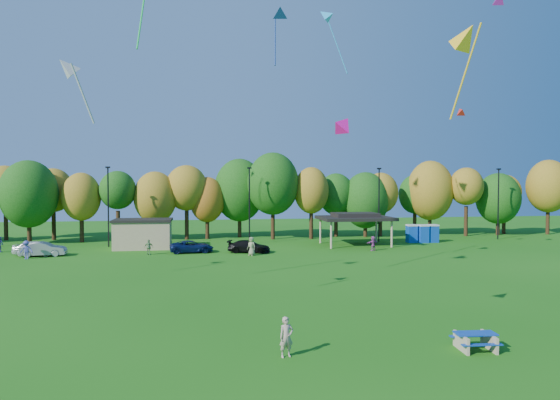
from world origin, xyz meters
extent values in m
plane|color=#19600F|center=(0.00, 0.00, 0.00)|extent=(160.00, 160.00, 0.00)
cylinder|color=black|center=(-28.03, 48.93, 2.06)|extent=(0.50, 0.50, 4.12)
ellipsoid|color=olive|center=(-28.03, 48.93, 6.86)|extent=(4.78, 4.78, 5.18)
cylinder|color=black|center=(-23.75, 44.20, 1.78)|extent=(0.50, 0.50, 3.56)
ellipsoid|color=#144C0F|center=(-23.75, 44.20, 5.94)|extent=(6.62, 6.62, 8.00)
cylinder|color=black|center=(-22.13, 48.25, 1.90)|extent=(0.50, 0.50, 3.79)
ellipsoid|color=olive|center=(-22.13, 48.25, 6.32)|extent=(4.94, 4.94, 5.58)
cylinder|color=black|center=(-18.02, 45.01, 1.67)|extent=(0.50, 0.50, 3.34)
ellipsoid|color=olive|center=(-18.02, 45.01, 5.56)|extent=(4.61, 4.61, 5.88)
cylinder|color=black|center=(-13.72, 44.85, 1.91)|extent=(0.50, 0.50, 3.82)
ellipsoid|color=#144C0F|center=(-13.72, 44.85, 6.36)|extent=(4.43, 4.43, 4.73)
cylinder|color=black|center=(-9.30, 45.50, 1.63)|extent=(0.50, 0.50, 3.25)
ellipsoid|color=olive|center=(-9.30, 45.50, 5.42)|extent=(5.33, 5.33, 6.53)
cylinder|color=black|center=(-5.45, 46.07, 1.98)|extent=(0.50, 0.50, 3.96)
ellipsoid|color=olive|center=(-5.45, 46.07, 6.61)|extent=(5.31, 5.31, 5.82)
cylinder|color=black|center=(-2.85, 46.34, 1.52)|extent=(0.50, 0.50, 3.05)
ellipsoid|color=#995914|center=(-2.85, 46.34, 5.08)|extent=(4.54, 4.54, 5.87)
cylinder|color=black|center=(1.42, 47.53, 1.89)|extent=(0.50, 0.50, 3.77)
ellipsoid|color=#144C0F|center=(1.42, 47.53, 6.29)|extent=(6.69, 6.69, 8.35)
cylinder|color=black|center=(5.46, 44.54, 2.14)|extent=(0.50, 0.50, 4.28)
ellipsoid|color=#144C0F|center=(5.46, 44.54, 7.14)|extent=(6.64, 6.64, 8.01)
cylinder|color=black|center=(10.41, 44.21, 1.88)|extent=(0.50, 0.50, 3.76)
ellipsoid|color=olive|center=(10.41, 44.21, 6.27)|extent=(4.49, 4.49, 6.02)
cylinder|color=black|center=(14.29, 46.25, 1.72)|extent=(0.50, 0.50, 3.43)
ellipsoid|color=#144C0F|center=(14.29, 46.25, 5.72)|extent=(4.77, 4.77, 5.63)
cylinder|color=black|center=(18.11, 45.40, 1.48)|extent=(0.50, 0.50, 2.95)
ellipsoid|color=#144C0F|center=(18.11, 45.40, 4.92)|extent=(6.14, 6.14, 7.54)
cylinder|color=black|center=(20.39, 45.86, 1.76)|extent=(0.50, 0.50, 3.52)
ellipsoid|color=olive|center=(20.39, 45.86, 5.87)|extent=(4.78, 4.78, 5.53)
cylinder|color=black|center=(26.06, 47.51, 1.69)|extent=(0.50, 0.50, 3.39)
ellipsoid|color=#144C0F|center=(26.06, 47.51, 5.64)|extent=(4.54, 4.54, 5.46)
cylinder|color=black|center=(27.70, 46.23, 1.86)|extent=(0.50, 0.50, 3.72)
ellipsoid|color=olive|center=(27.70, 46.23, 6.20)|extent=(6.32, 6.32, 8.24)
cylinder|color=black|center=(31.99, 44.27, 2.03)|extent=(0.50, 0.50, 4.06)
ellipsoid|color=olive|center=(31.99, 44.27, 6.77)|extent=(4.50, 4.50, 5.13)
cylinder|color=black|center=(37.07, 44.81, 1.53)|extent=(0.50, 0.50, 3.05)
ellipsoid|color=#144C0F|center=(37.07, 44.81, 5.09)|extent=(5.97, 5.97, 7.05)
cylinder|color=black|center=(38.98, 46.35, 1.78)|extent=(0.50, 0.50, 3.55)
ellipsoid|color=olive|center=(38.98, 46.35, 5.92)|extent=(4.60, 4.60, 4.99)
cylinder|color=black|center=(44.51, 44.51, 2.03)|extent=(0.50, 0.50, 4.07)
ellipsoid|color=olive|center=(44.51, 44.51, 6.78)|extent=(5.83, 5.83, 7.42)
cylinder|color=black|center=(-14.00, 40.00, 4.50)|extent=(0.16, 0.16, 9.00)
cube|color=black|center=(-14.00, 40.00, 9.00)|extent=(0.50, 0.25, 0.18)
cylinder|color=black|center=(2.00, 40.00, 4.50)|extent=(0.16, 0.16, 9.00)
cube|color=black|center=(2.00, 40.00, 9.00)|extent=(0.50, 0.25, 0.18)
cylinder|color=black|center=(18.00, 40.00, 4.50)|extent=(0.16, 0.16, 9.00)
cube|color=black|center=(18.00, 40.00, 9.00)|extent=(0.50, 0.25, 0.18)
cylinder|color=black|center=(34.00, 40.00, 4.50)|extent=(0.16, 0.16, 9.00)
cube|color=black|center=(34.00, 40.00, 9.00)|extent=(0.50, 0.25, 0.18)
cube|color=tan|center=(-10.00, 38.00, 1.50)|extent=(6.00, 4.00, 3.00)
cube|color=black|center=(-10.00, 38.00, 3.12)|extent=(6.30, 4.30, 0.25)
cylinder|color=tan|center=(10.50, 34.50, 1.50)|extent=(0.24, 0.24, 3.00)
cylinder|color=tan|center=(17.50, 34.50, 1.50)|extent=(0.24, 0.24, 3.00)
cylinder|color=tan|center=(10.50, 39.50, 1.50)|extent=(0.24, 0.24, 3.00)
cylinder|color=tan|center=(17.50, 39.50, 1.50)|extent=(0.24, 0.24, 3.00)
cube|color=black|center=(14.00, 37.00, 3.15)|extent=(8.20, 6.20, 0.35)
cube|color=black|center=(14.00, 37.00, 3.55)|extent=(5.00, 3.50, 0.45)
cube|color=#0D45B5|center=(21.65, 38.55, 1.00)|extent=(1.10, 1.10, 2.00)
cube|color=silver|center=(21.65, 38.55, 2.09)|extent=(1.15, 1.15, 0.18)
cube|color=#0D45B5|center=(22.95, 38.14, 1.00)|extent=(1.10, 1.10, 2.00)
cube|color=silver|center=(22.95, 38.14, 2.09)|extent=(1.15, 1.15, 0.18)
cube|color=#0D45B5|center=(24.25, 38.25, 1.00)|extent=(1.10, 1.10, 2.00)
cube|color=silver|center=(24.25, 38.25, 2.09)|extent=(1.15, 1.15, 0.18)
cube|color=tan|center=(7.46, 1.27, 0.35)|extent=(0.23, 1.42, 0.70)
cube|color=tan|center=(8.72, 1.17, 0.35)|extent=(0.23, 1.42, 0.70)
cube|color=#123FA2|center=(8.09, 1.22, 0.73)|extent=(1.81, 0.87, 0.06)
cube|color=#123FA2|center=(8.05, 0.62, 0.43)|extent=(1.77, 0.38, 0.05)
cube|color=#123FA2|center=(8.14, 1.83, 0.43)|extent=(1.77, 0.38, 0.05)
imported|color=tan|center=(-0.16, 1.66, 0.84)|extent=(0.69, 0.54, 1.69)
imported|color=silver|center=(-19.91, 34.13, 0.75)|extent=(4.70, 2.72, 1.51)
imported|color=gray|center=(-19.06, 33.42, 0.71)|extent=(4.40, 1.81, 1.42)
imported|color=#0C1C4D|center=(-4.63, 33.74, 0.63)|extent=(4.67, 2.46, 1.25)
imported|color=black|center=(1.26, 32.87, 0.64)|extent=(4.71, 2.84, 1.28)
imported|color=gray|center=(1.30, 30.73, 0.93)|extent=(1.07, 1.05, 1.86)
imported|color=#5E8E57|center=(-8.86, 32.88, 0.77)|extent=(0.96, 0.57, 1.53)
imported|color=#484AA0|center=(-20.06, 31.71, 0.88)|extent=(1.14, 0.66, 1.76)
imported|color=#AE489F|center=(14.49, 32.22, 0.79)|extent=(1.52, 1.05, 1.58)
imported|color=#5D53B7|center=(-24.49, 37.33, 0.81)|extent=(0.99, 0.92, 1.63)
cone|color=#2298D7|center=(8.37, 29.36, 23.64)|extent=(2.17, 2.01, 1.76)
cylinder|color=#2298D7|center=(9.93, 30.26, 20.94)|extent=(1.91, 1.16, 5.67)
cone|color=navy|center=(1.99, 16.82, 19.42)|extent=(1.41, 1.74, 1.59)
cylinder|color=navy|center=(1.80, 18.01, 17.62)|extent=(0.33, 1.46, 3.79)
cone|color=red|center=(21.70, 27.43, 14.33)|extent=(1.23, 1.48, 1.32)
cone|color=#B2B2B2|center=(-10.15, 7.42, 12.96)|extent=(1.63, 1.44, 1.34)
cylinder|color=#B2B2B2|center=(-9.32, 7.08, 11.61)|extent=(1.07, 0.52, 2.85)
cone|color=#FF0E98|center=(2.62, 2.83, 9.86)|extent=(1.49, 1.42, 1.20)
cone|color=yellow|center=(10.71, 7.06, 15.27)|extent=(2.39, 2.61, 2.10)
cylinder|color=yellow|center=(10.00, 5.74, 13.02)|extent=(0.94, 1.64, 4.73)
camera|label=1|loc=(-3.65, -18.58, 7.27)|focal=32.00mm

